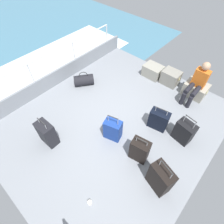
{
  "coord_description": "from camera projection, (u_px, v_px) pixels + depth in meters",
  "views": [
    {
      "loc": [
        1.73,
        -2.01,
        3.55
      ],
      "look_at": [
        -0.1,
        0.03,
        0.25
      ],
      "focal_mm": 28.74,
      "sensor_mm": 36.0,
      "label": 1
    }
  ],
  "objects": [
    {
      "name": "ground_plane",
      "position": [
        114.0,
        122.0,
        4.45
      ],
      "size": [
        4.4,
        5.2,
        0.06
      ],
      "primitive_type": "cube",
      "color": "gray"
    },
    {
      "name": "gunwale_port",
      "position": [
        58.0,
        76.0,
        5.18
      ],
      "size": [
        0.06,
        5.2,
        0.45
      ],
      "primitive_type": "cube",
      "color": "gray",
      "rests_on": "ground_plane"
    },
    {
      "name": "railing_port",
      "position": [
        53.0,
        60.0,
        4.75
      ],
      "size": [
        0.04,
        4.2,
        1.02
      ],
      "color": "silver",
      "rests_on": "ground_plane"
    },
    {
      "name": "sea_wake",
      "position": [
        37.0,
        72.0,
        6.22
      ],
      "size": [
        12.0,
        12.0,
        0.01
      ],
      "color": "teal",
      "rests_on": "ground_plane"
    },
    {
      "name": "cargo_crate_0",
      "position": [
        153.0,
        71.0,
        5.41
      ],
      "size": [
        0.58,
        0.42,
        0.35
      ],
      "color": "gray",
      "rests_on": "ground_plane"
    },
    {
      "name": "cargo_crate_1",
      "position": [
        171.0,
        77.0,
        5.17
      ],
      "size": [
        0.52,
        0.39,
        0.41
      ],
      "color": "gray",
      "rests_on": "ground_plane"
    },
    {
      "name": "cargo_crate_2",
      "position": [
        195.0,
        89.0,
        4.89
      ],
      "size": [
        0.62,
        0.47,
        0.37
      ],
      "color": "#9E9989",
      "rests_on": "ground_plane"
    },
    {
      "name": "passenger_seated",
      "position": [
        197.0,
        82.0,
        4.52
      ],
      "size": [
        0.34,
        0.66,
        1.07
      ],
      "color": "orange",
      "rests_on": "ground_plane"
    },
    {
      "name": "suitcase_0",
      "position": [
        140.0,
        150.0,
        3.61
      ],
      "size": [
        0.4,
        0.3,
        0.68
      ],
      "color": "black",
      "rests_on": "ground_plane"
    },
    {
      "name": "suitcase_1",
      "position": [
        159.0,
        120.0,
        4.13
      ],
      "size": [
        0.47,
        0.31,
        0.64
      ],
      "color": "black",
      "rests_on": "ground_plane"
    },
    {
      "name": "suitcase_2",
      "position": [
        184.0,
        132.0,
        3.9
      ],
      "size": [
        0.43,
        0.32,
        0.75
      ],
      "color": "black",
      "rests_on": "ground_plane"
    },
    {
      "name": "suitcase_3",
      "position": [
        160.0,
        178.0,
        3.19
      ],
      "size": [
        0.48,
        0.36,
        0.85
      ],
      "color": "black",
      "rests_on": "ground_plane"
    },
    {
      "name": "suitcase_4",
      "position": [
        113.0,
        130.0,
        3.94
      ],
      "size": [
        0.42,
        0.34,
        0.72
      ],
      "color": "navy",
      "rests_on": "ground_plane"
    },
    {
      "name": "suitcase_5",
      "position": [
        47.0,
        133.0,
        3.83
      ],
      "size": [
        0.4,
        0.26,
        0.75
      ],
      "color": "black",
      "rests_on": "ground_plane"
    },
    {
      "name": "duffel_bag",
      "position": [
        84.0,
        80.0,
        5.18
      ],
      "size": [
        0.57,
        0.62,
        0.44
      ],
      "color": "black",
      "rests_on": "ground_plane"
    },
    {
      "name": "paper_cup",
      "position": [
        90.0,
        203.0,
        3.2
      ],
      "size": [
        0.08,
        0.08,
        0.1
      ],
      "primitive_type": "cylinder",
      "color": "white",
      "rests_on": "ground_plane"
    }
  ]
}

